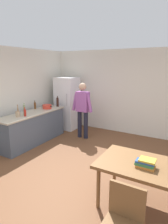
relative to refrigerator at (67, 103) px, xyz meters
name	(u,v)px	position (x,y,z in m)	size (l,w,h in m)	color
ground_plane	(77,174)	(1.90, -2.40, -0.90)	(14.00, 14.00, 0.00)	brown
wall_back	(126,92)	(1.90, 0.60, 0.45)	(6.40, 0.12, 2.70)	silver
kitchen_counter	(33,127)	(-0.10, -1.60, -0.45)	(0.64, 2.20, 0.90)	#4C5666
refrigerator	(67,103)	(0.00, 0.00, 0.00)	(0.70, 0.67, 1.80)	white
person	(83,107)	(0.95, -0.55, 0.08)	(0.70, 0.22, 1.70)	#1E1E2D
dining_table	(144,169)	(3.30, -2.70, -0.23)	(1.40, 0.90, 0.75)	brown
chair	(123,220)	(3.30, -3.67, -0.37)	(0.42, 0.42, 0.91)	brown
cooking_pot	(47,107)	(-0.06, -0.99, 0.06)	(0.40, 0.28, 0.12)	red
utensil_jar	(18,114)	(-0.09, -2.11, 0.08)	(0.11, 0.11, 0.32)	tan
bottle_vinegar_tall	(24,110)	(-0.09, -1.88, 0.14)	(0.06, 0.06, 0.32)	gray
bottle_sauce_red	(25,113)	(0.04, -1.99, 0.10)	(0.06, 0.06, 0.24)	#B22319
bottle_beer_brown	(35,106)	(-0.35, -1.22, 0.11)	(0.06, 0.06, 0.26)	#5B3314
bottle_wine_dark	(58,102)	(0.02, -0.58, 0.15)	(0.08, 0.08, 0.34)	black
book_stack	(146,163)	(3.33, -2.79, -0.09)	(0.28, 0.19, 0.13)	orange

